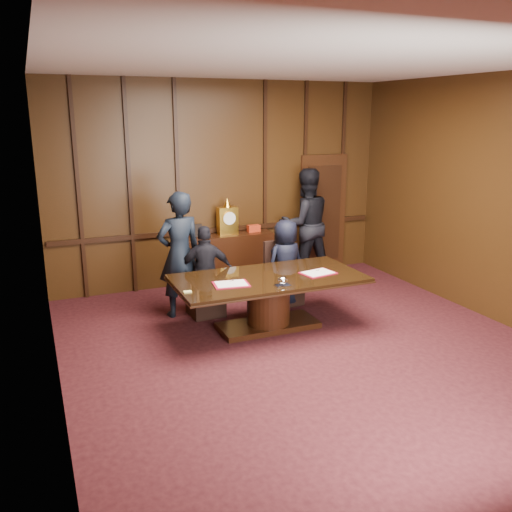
% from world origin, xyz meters
% --- Properties ---
extents(room, '(7.00, 7.04, 3.50)m').
position_xyz_m(room, '(0.07, 0.14, 1.72)').
color(room, black).
rests_on(room, ground).
extents(sideboard, '(1.60, 0.45, 1.54)m').
position_xyz_m(sideboard, '(0.00, 3.26, 0.49)').
color(sideboard, black).
rests_on(sideboard, ground).
extents(conference_table, '(2.62, 1.32, 0.76)m').
position_xyz_m(conference_table, '(-0.18, 1.10, 0.51)').
color(conference_table, black).
rests_on(conference_table, ground).
extents(folder_left, '(0.50, 0.39, 0.02)m').
position_xyz_m(folder_left, '(-0.79, 0.95, 0.77)').
color(folder_left, maroon).
rests_on(folder_left, conference_table).
extents(folder_right, '(0.51, 0.41, 0.02)m').
position_xyz_m(folder_right, '(0.52, 0.97, 0.77)').
color(folder_right, maroon).
rests_on(folder_right, conference_table).
extents(inkstand, '(0.20, 0.14, 0.12)m').
position_xyz_m(inkstand, '(-0.18, 0.65, 0.81)').
color(inkstand, white).
rests_on(inkstand, conference_table).
extents(notepad, '(0.11, 0.08, 0.01)m').
position_xyz_m(notepad, '(-1.40, 0.87, 0.77)').
color(notepad, '#E2D66F').
rests_on(notepad, conference_table).
extents(chair_left, '(0.50, 0.50, 0.99)m').
position_xyz_m(chair_left, '(-0.83, 1.98, 0.29)').
color(chair_left, black).
rests_on(chair_left, ground).
extents(chair_right, '(0.55, 0.55, 0.99)m').
position_xyz_m(chair_right, '(0.46, 1.98, 0.29)').
color(chair_right, black).
rests_on(chair_right, ground).
extents(signatory_left, '(0.86, 0.51, 1.37)m').
position_xyz_m(signatory_left, '(-0.83, 1.90, 0.69)').
color(signatory_left, black).
rests_on(signatory_left, ground).
extents(signatory_right, '(0.74, 0.57, 1.36)m').
position_xyz_m(signatory_right, '(0.47, 1.90, 0.68)').
color(signatory_right, black).
rests_on(signatory_right, ground).
extents(witness_left, '(0.74, 0.54, 1.87)m').
position_xyz_m(witness_left, '(-1.17, 2.10, 0.93)').
color(witness_left, black).
rests_on(witness_left, ground).
extents(witness_right, '(1.01, 0.81, 2.00)m').
position_xyz_m(witness_right, '(1.44, 3.10, 1.00)').
color(witness_right, black).
rests_on(witness_right, ground).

